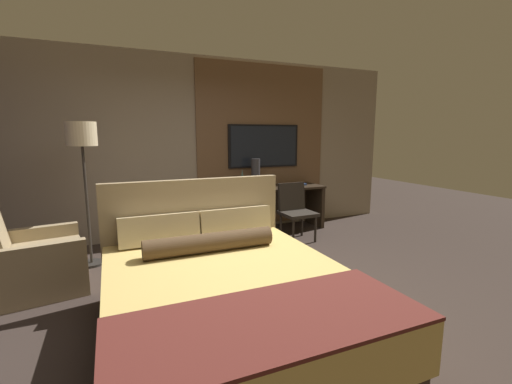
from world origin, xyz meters
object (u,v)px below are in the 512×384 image
at_px(desk, 270,200).
at_px(vase_tall, 256,173).
at_px(tv, 264,146).
at_px(floor_lamp, 82,146).
at_px(book, 299,184).
at_px(desk_chair, 295,207).
at_px(vase_short, 242,178).
at_px(armchair_by_window, 36,264).
at_px(bed, 227,298).

xyz_separation_m(desk, vase_tall, (-0.26, 0.00, 0.47)).
distance_m(tv, floor_lamp, 2.83).
bearing_deg(book, vase_tall, 176.64).
distance_m(desk_chair, floor_lamp, 3.00).
xyz_separation_m(desk_chair, floor_lamp, (-2.84, 0.06, 0.96)).
relative_size(vase_tall, vase_short, 1.53).
distance_m(desk, vase_tall, 0.54).
bearing_deg(vase_short, desk, -10.69).
height_order(tv, armchair_by_window, tv).
xyz_separation_m(tv, armchair_by_window, (-3.19, -1.36, -1.13)).
relative_size(desk, vase_short, 5.84).
bearing_deg(desk_chair, book, 52.57).
relative_size(bed, floor_lamp, 1.29).
height_order(bed, desk_chair, bed).
xyz_separation_m(armchair_by_window, book, (3.73, 1.08, 0.48)).
distance_m(vase_tall, vase_short, 0.23).
distance_m(desk, desk_chair, 0.64).
bearing_deg(bed, tv, 60.52).
bearing_deg(desk_chair, tv, 96.47).
xyz_separation_m(bed, tv, (1.65, 2.93, 1.08)).
bearing_deg(desk_chair, bed, -132.98).
bearing_deg(bed, armchair_by_window, 134.47).
xyz_separation_m(bed, book, (2.19, 2.65, 0.43)).
height_order(vase_short, book, vase_short).
bearing_deg(vase_short, book, -7.58).
distance_m(bed, vase_tall, 3.10).
bearing_deg(desk_chair, vase_tall, 119.53).
bearing_deg(vase_short, bed, -113.37).
height_order(bed, desk, bed).
relative_size(armchair_by_window, vase_tall, 2.05).
bearing_deg(bed, desk, 58.42).
distance_m(vase_tall, book, 0.83).
bearing_deg(bed, vase_tall, 62.53).
xyz_separation_m(desk, vase_short, (-0.45, 0.09, 0.39)).
distance_m(desk_chair, vase_short, 1.00).
bearing_deg(desk_chair, vase_short, 127.31).
xyz_separation_m(bed, desk_chair, (1.79, 2.07, 0.18)).
distance_m(armchair_by_window, book, 3.91).
height_order(tv, book, tv).
distance_m(floor_lamp, vase_short, 2.42).
relative_size(floor_lamp, vase_tall, 3.67).
xyz_separation_m(desk, armchair_by_window, (-3.19, -1.13, -0.23)).
relative_size(desk, desk_chair, 2.09).
bearing_deg(armchair_by_window, floor_lamp, -50.00).
relative_size(vase_tall, book, 1.87).
bearing_deg(vase_tall, desk, -0.03).
xyz_separation_m(armchair_by_window, vase_short, (2.74, 1.21, 0.62)).
bearing_deg(vase_short, vase_tall, -23.25).
bearing_deg(desk, book, -4.92).
bearing_deg(vase_tall, floor_lamp, -166.95).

